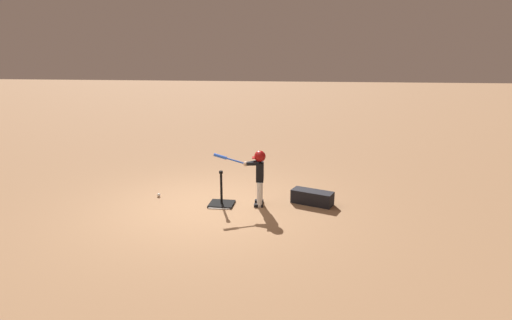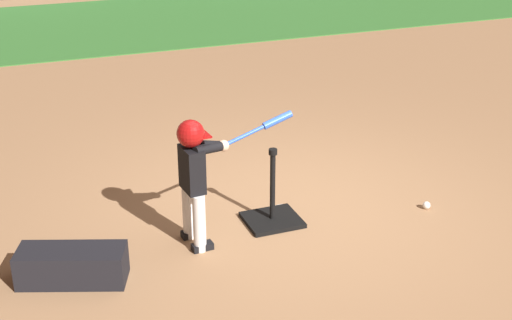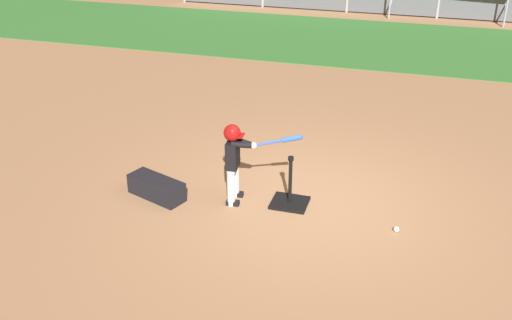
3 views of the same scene
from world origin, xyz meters
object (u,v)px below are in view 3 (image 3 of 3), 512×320
Objects in this scene: baseball at (396,229)px; equipment_bag at (156,188)px; batting_tee at (290,199)px; batter_child at (235,154)px.

equipment_bag is (-3.29, -0.05, 0.10)m from baseball.
batting_tee reaches higher than baseball.
batting_tee is at bearing 9.10° from batter_child.
equipment_bag reaches higher than baseball.
batting_tee is 9.75× the size of baseball.
baseball is at bearing 21.06° from equipment_bag.
batter_child is (-0.73, -0.12, 0.64)m from batting_tee.
baseball is at bearing -4.38° from batter_child.
batting_tee is at bearing 30.52° from equipment_bag.
equipment_bag is at bearing -179.21° from baseball.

